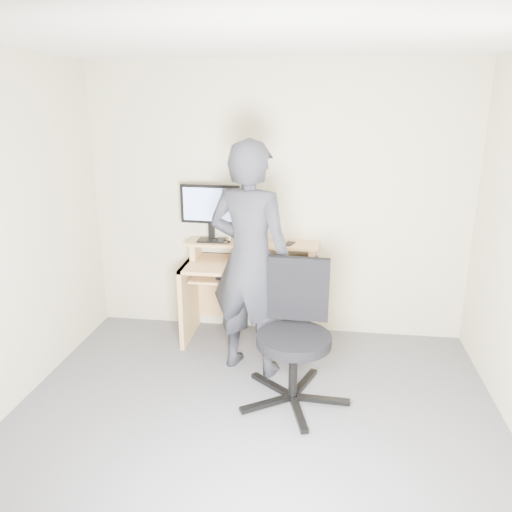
% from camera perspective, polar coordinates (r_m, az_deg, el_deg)
% --- Properties ---
extents(ground, '(3.50, 3.50, 0.00)m').
position_cam_1_polar(ground, '(3.51, -0.88, -20.30)').
color(ground, '#5A5A60').
rests_on(ground, ground).
extents(back_wall, '(3.50, 0.02, 2.50)m').
position_cam_1_polar(back_wall, '(4.61, 2.39, 6.08)').
color(back_wall, beige).
rests_on(back_wall, ground).
extents(ceiling, '(3.50, 3.50, 0.02)m').
position_cam_1_polar(ceiling, '(2.81, -1.13, 24.58)').
color(ceiling, white).
rests_on(ceiling, back_wall).
extents(desk, '(1.20, 0.60, 0.91)m').
position_cam_1_polar(desk, '(4.61, -0.47, -2.98)').
color(desk, '#DBB26B').
rests_on(desk, ground).
extents(monitor, '(0.55, 0.15, 0.52)m').
position_cam_1_polar(monitor, '(4.54, -5.24, 5.51)').
color(monitor, black).
rests_on(monitor, desk).
extents(external_drive, '(0.09, 0.14, 0.20)m').
position_cam_1_polar(external_drive, '(4.57, -0.92, 2.89)').
color(external_drive, black).
rests_on(external_drive, desk).
extents(travel_mug, '(0.09, 0.09, 0.19)m').
position_cam_1_polar(travel_mug, '(4.54, -0.61, 2.77)').
color(travel_mug, silver).
rests_on(travel_mug, desk).
extents(smartphone, '(0.11, 0.14, 0.01)m').
position_cam_1_polar(smartphone, '(4.51, 3.82, 1.42)').
color(smartphone, black).
rests_on(smartphone, desk).
extents(charger, '(0.05, 0.04, 0.03)m').
position_cam_1_polar(charger, '(4.56, -4.69, 1.75)').
color(charger, black).
rests_on(charger, desk).
extents(headphones, '(0.19, 0.18, 0.06)m').
position_cam_1_polar(headphones, '(4.67, -3.81, 2.03)').
color(headphones, silver).
rests_on(headphones, desk).
extents(keyboard, '(0.47, 0.22, 0.03)m').
position_cam_1_polar(keyboard, '(4.42, -1.54, -2.25)').
color(keyboard, black).
rests_on(keyboard, desk).
extents(mouse, '(0.10, 0.06, 0.04)m').
position_cam_1_polar(mouse, '(4.34, 3.08, -1.23)').
color(mouse, black).
rests_on(mouse, desk).
extents(office_chair, '(0.79, 0.82, 1.03)m').
position_cam_1_polar(office_chair, '(3.68, 4.51, -8.24)').
color(office_chair, black).
rests_on(office_chair, ground).
extents(person, '(0.79, 0.64, 1.89)m').
position_cam_1_polar(person, '(3.93, -0.69, -0.50)').
color(person, black).
rests_on(person, ground).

